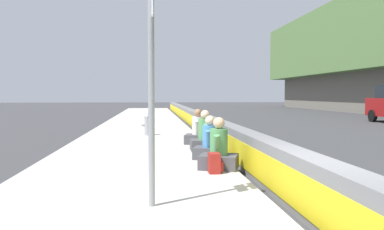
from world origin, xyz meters
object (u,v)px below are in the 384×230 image
Objects in this scene: route_sign_post at (151,58)px; seated_person_far at (198,133)px; fire_hydrant at (148,124)px; backpack at (215,163)px; seated_person_middle at (210,145)px; seated_person_rear at (205,138)px; seated_person_foreground at (219,153)px.

route_sign_post is 7.21m from seated_person_far.
route_sign_post is 9.75m from fire_hydrant.
seated_person_far is 4.66m from backpack.
seated_person_far reaches higher than fire_hydrant.
backpack is at bearing 174.73° from seated_person_middle.
backpack is at bearing 175.74° from seated_person_rear.
seated_person_rear is at bearing -3.00° from seated_person_middle.
seated_person_middle is at bearing -19.57° from route_sign_post.
seated_person_far is at bearing -0.73° from seated_person_foreground.
backpack is at bearing -169.24° from fire_hydrant.
seated_person_foreground is at bearing -167.30° from fire_hydrant.
seated_person_far is at bearing -2.62° from backpack.
backpack is at bearing 177.38° from seated_person_far.
route_sign_post is 3.14m from backpack.
seated_person_middle is (1.30, -0.00, -0.01)m from seated_person_foreground.
seated_person_rear is at bearing -179.07° from seated_person_far.
route_sign_post reaches higher than seated_person_rear.
seated_person_far is (1.47, 0.02, -0.01)m from seated_person_rear.
route_sign_post is at bearing 150.47° from backpack.
seated_person_rear reaches higher than backpack.
seated_person_middle is 0.95× the size of seated_person_far.
seated_person_foreground is 1.04× the size of seated_person_middle.
fire_hydrant is at bearing 12.70° from seated_person_foreground.
seated_person_foreground is 1.30m from seated_person_middle.
fire_hydrant is 0.84× the size of seated_person_middle.
seated_person_foreground is (2.65, -1.40, -1.73)m from route_sign_post.
seated_person_far is at bearing -12.01° from route_sign_post.
route_sign_post is 4.09× the size of fire_hydrant.
backpack is (-4.65, 0.21, -0.15)m from seated_person_far.
seated_person_rear is at bearing -4.26° from backpack.
route_sign_post is at bearing 152.11° from seated_person_foreground.
seated_person_foreground is at bearing -19.27° from backpack.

